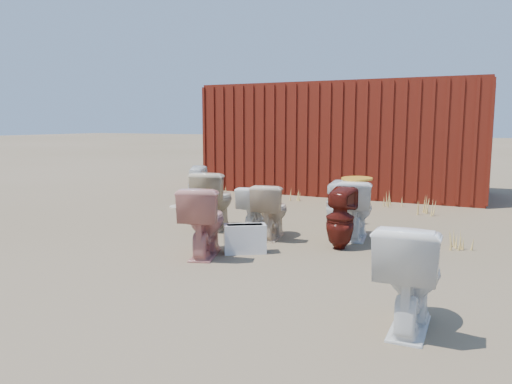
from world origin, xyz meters
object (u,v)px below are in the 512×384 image
at_px(toilet_front_maroon, 340,218).
at_px(toilet_back_yellowlid, 356,209).
at_px(toilet_front_e, 410,276).
at_px(loose_tank, 245,239).
at_px(toilet_front_c, 254,208).
at_px(toilet_back_beige_left, 214,200).
at_px(toilet_back_beige_right, 271,211).
at_px(toilet_back_e, 336,203).
at_px(toilet_front_pink, 204,221).
at_px(shipping_container, 345,138).
at_px(toilet_back_a, 197,185).

xyz_separation_m(toilet_front_maroon, toilet_back_yellowlid, (0.02, 0.66, 0.02)).
bearing_deg(toilet_front_e, loose_tank, -35.14).
bearing_deg(toilet_front_c, toilet_back_beige_left, 8.65).
bearing_deg(toilet_back_beige_left, loose_tank, 123.41).
bearing_deg(toilet_back_beige_right, toilet_back_beige_left, -18.81).
distance_m(toilet_back_e, loose_tank, 2.10).
relative_size(toilet_back_beige_right, toilet_back_e, 1.08).
bearing_deg(toilet_front_pink, toilet_front_maroon, -161.95).
bearing_deg(toilet_front_e, toilet_back_yellowlid, -69.14).
bearing_deg(shipping_container, toilet_back_a, -122.87).
relative_size(toilet_front_pink, toilet_back_e, 1.20).
relative_size(toilet_back_a, loose_tank, 1.47).
height_order(toilet_front_e, toilet_back_e, toilet_front_e).
distance_m(toilet_front_c, toilet_back_beige_right, 0.51).
distance_m(toilet_front_pink, toilet_front_maroon, 1.68).
distance_m(toilet_front_maroon, toilet_back_a, 4.04).
bearing_deg(toilet_back_a, toilet_back_beige_left, 116.77).
bearing_deg(toilet_front_pink, toilet_front_c, -105.69).
bearing_deg(toilet_back_a, toilet_back_yellowlid, 145.01).
distance_m(toilet_front_c, toilet_front_e, 3.67).
relative_size(toilet_front_e, loose_tank, 1.66).
bearing_deg(toilet_back_e, toilet_front_pink, 80.90).
distance_m(toilet_front_c, toilet_back_yellowlid, 1.46).
bearing_deg(toilet_front_pink, toilet_back_e, -129.49).
height_order(toilet_back_a, toilet_back_yellowlid, toilet_back_yellowlid).
bearing_deg(toilet_front_e, toilet_back_e, -66.39).
bearing_deg(toilet_back_beige_right, toilet_front_pink, 64.32).
height_order(toilet_front_maroon, toilet_back_beige_right, toilet_front_maroon).
relative_size(toilet_front_e, toilet_back_beige_left, 0.97).
relative_size(toilet_front_maroon, toilet_back_yellowlid, 0.96).
distance_m(shipping_container, toilet_back_a, 3.78).
bearing_deg(toilet_back_a, loose_tank, 119.14).
relative_size(toilet_front_c, loose_tank, 1.31).
bearing_deg(shipping_container, toilet_back_beige_right, -85.05).
distance_m(toilet_front_maroon, toilet_back_beige_left, 2.03).
bearing_deg(toilet_back_beige_right, toilet_front_c, -47.15).
bearing_deg(toilet_back_yellowlid, shipping_container, -80.70).
bearing_deg(toilet_front_c, toilet_front_e, 128.54).
relative_size(toilet_front_c, toilet_front_maroon, 0.85).
xyz_separation_m(toilet_back_a, loose_tank, (2.49, -2.80, -0.19)).
xyz_separation_m(toilet_front_e, toilet_back_a, (-4.62, 4.21, -0.05)).
bearing_deg(toilet_back_yellowlid, toilet_back_a, -31.19).
xyz_separation_m(toilet_front_e, toilet_back_yellowlid, (-1.15, 2.77, -0.02)).
xyz_separation_m(toilet_front_c, toilet_front_maroon, (1.42, -0.48, 0.06)).
bearing_deg(toilet_back_beige_right, toilet_front_maroon, 160.10).
height_order(toilet_back_e, loose_tank, toilet_back_e).
xyz_separation_m(toilet_front_maroon, loose_tank, (-0.96, -0.70, -0.21)).
distance_m(toilet_front_e, toilet_back_beige_left, 4.00).
xyz_separation_m(toilet_back_beige_left, loose_tank, (1.04, -1.03, -0.25)).
distance_m(shipping_container, toilet_back_e, 4.07).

